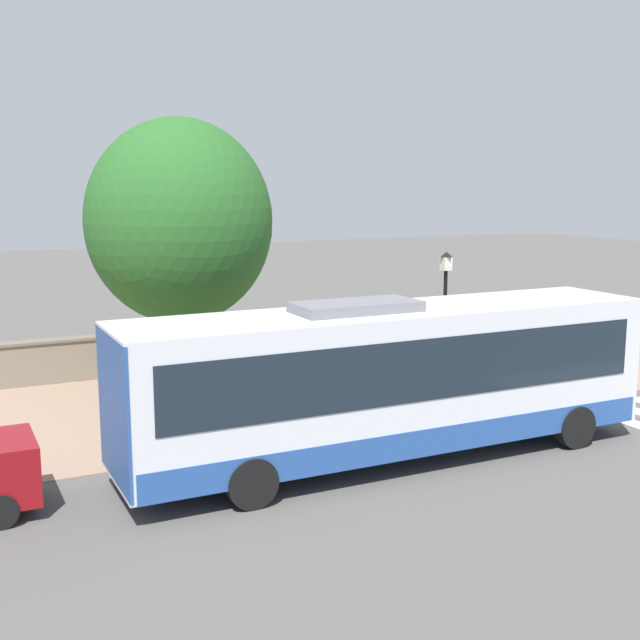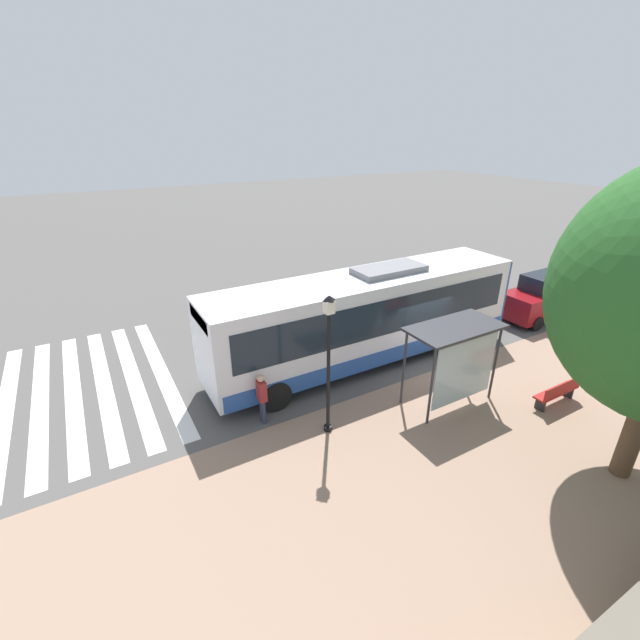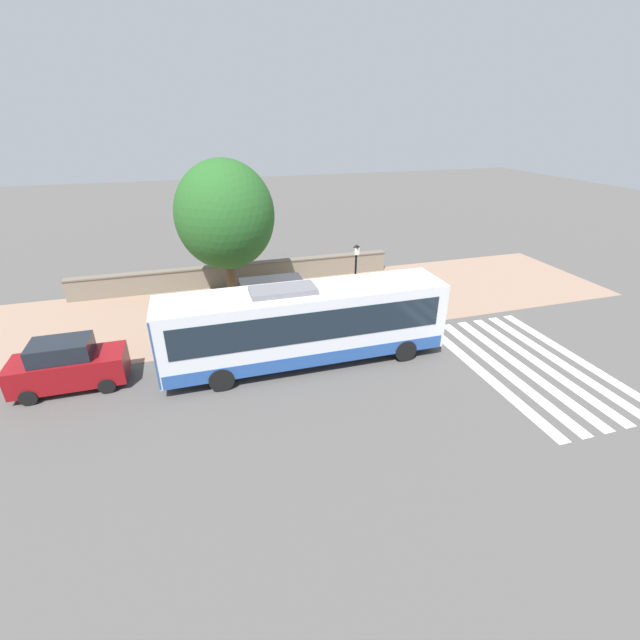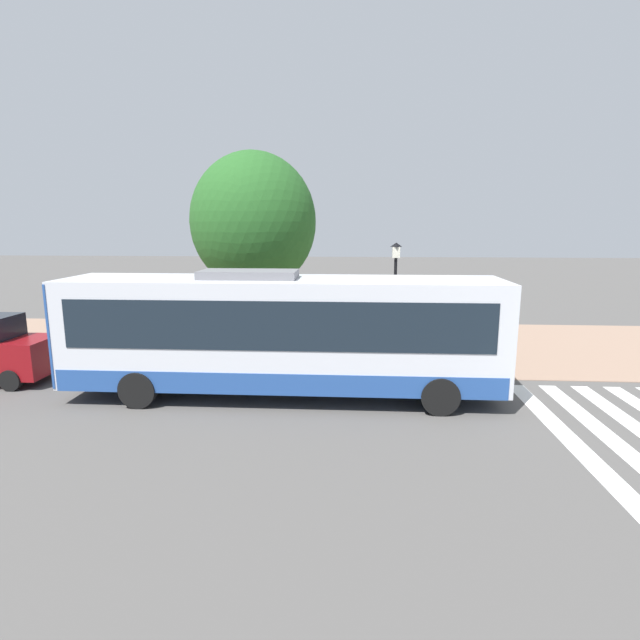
{
  "view_description": "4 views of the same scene",
  "coord_description": "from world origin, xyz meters",
  "px_view_note": "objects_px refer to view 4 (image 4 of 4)",
  "views": [
    {
      "loc": [
        16.46,
        -7.22,
        6.05
      ],
      "look_at": [
        -1.43,
        1.51,
        2.63
      ],
      "focal_mm": 45.0,
      "sensor_mm": 36.0,
      "label": 1
    },
    {
      "loc": [
        -9.66,
        10.23,
        8.15
      ],
      "look_at": [
        1.56,
        3.8,
        2.31
      ],
      "focal_mm": 24.0,
      "sensor_mm": 36.0,
      "label": 2
    },
    {
      "loc": [
        17.71,
        -2.43,
        9.91
      ],
      "look_at": [
        -0.31,
        2.95,
        0.82
      ],
      "focal_mm": 24.0,
      "sensor_mm": 36.0,
      "label": 3
    },
    {
      "loc": [
        15.45,
        3.56,
        4.85
      ],
      "look_at": [
        -1.3,
        2.49,
        1.61
      ],
      "focal_mm": 28.0,
      "sensor_mm": 36.0,
      "label": 4
    }
  ],
  "objects_px": {
    "bench": "(210,336)",
    "street_lamp_near": "(395,296)",
    "pedestrian": "(445,352)",
    "bus": "(282,332)",
    "shade_tree": "(254,222)",
    "bus_shelter": "(275,302)"
  },
  "relations": [
    {
      "from": "bench",
      "to": "street_lamp_near",
      "type": "distance_m",
      "value": 7.73
    },
    {
      "from": "bench",
      "to": "street_lamp_near",
      "type": "bearing_deg",
      "value": 70.21
    },
    {
      "from": "pedestrian",
      "to": "bench",
      "type": "xyz_separation_m",
      "value": [
        -3.84,
        -8.5,
        -0.49
      ]
    },
    {
      "from": "bench",
      "to": "street_lamp_near",
      "type": "relative_size",
      "value": 0.42
    },
    {
      "from": "bus",
      "to": "shade_tree",
      "type": "relative_size",
      "value": 1.53
    },
    {
      "from": "street_lamp_near",
      "to": "shade_tree",
      "type": "relative_size",
      "value": 0.54
    },
    {
      "from": "bus_shelter",
      "to": "street_lamp_near",
      "type": "distance_m",
      "value": 4.19
    },
    {
      "from": "bench",
      "to": "shade_tree",
      "type": "bearing_deg",
      "value": 153.32
    },
    {
      "from": "bus_shelter",
      "to": "street_lamp_near",
      "type": "bearing_deg",
      "value": 79.67
    },
    {
      "from": "pedestrian",
      "to": "bench",
      "type": "relative_size",
      "value": 0.91
    },
    {
      "from": "bench",
      "to": "shade_tree",
      "type": "height_order",
      "value": "shade_tree"
    },
    {
      "from": "bus",
      "to": "bus_shelter",
      "type": "xyz_separation_m",
      "value": [
        -3.63,
        -0.74,
        0.3
      ]
    },
    {
      "from": "bench",
      "to": "shade_tree",
      "type": "xyz_separation_m",
      "value": [
        -2.67,
        1.34,
        4.45
      ]
    },
    {
      "from": "bus",
      "to": "bus_shelter",
      "type": "distance_m",
      "value": 3.72
    },
    {
      "from": "bus_shelter",
      "to": "shade_tree",
      "type": "distance_m",
      "value": 5.46
    },
    {
      "from": "bus_shelter",
      "to": "pedestrian",
      "type": "distance_m",
      "value": 6.09
    },
    {
      "from": "bench",
      "to": "shade_tree",
      "type": "relative_size",
      "value": 0.23
    },
    {
      "from": "pedestrian",
      "to": "street_lamp_near",
      "type": "distance_m",
      "value": 2.53
    },
    {
      "from": "pedestrian",
      "to": "street_lamp_near",
      "type": "bearing_deg",
      "value": -131.63
    },
    {
      "from": "bus_shelter",
      "to": "shade_tree",
      "type": "bearing_deg",
      "value": -160.64
    },
    {
      "from": "bus",
      "to": "pedestrian",
      "type": "distance_m",
      "value": 5.18
    },
    {
      "from": "bus",
      "to": "bus_shelter",
      "type": "relative_size",
      "value": 4.02
    }
  ]
}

